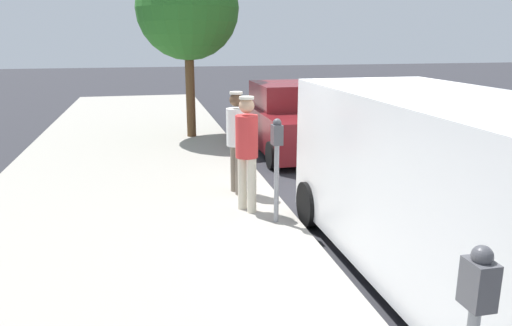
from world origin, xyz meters
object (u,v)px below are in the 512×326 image
object	(u,v)px
parking_meter_near	(277,153)
parking_meter_far	(473,325)
street_tree	(188,9)
parked_van	(455,189)
pedestrian_in_red	(247,146)
pedestrian_in_white	(237,136)
parked_sedan_behind	(290,120)

from	to	relation	value
parking_meter_near	parking_meter_far	distance (m)	4.34
street_tree	parking_meter_near	bearing A→B (deg)	95.32
street_tree	parked_van	bearing A→B (deg)	103.88
pedestrian_in_red	parked_van	bearing A→B (deg)	125.77
parking_meter_near	pedestrian_in_white	xyz separation A→B (m)	(0.31, -1.47, -0.03)
parked_van	parked_sedan_behind	bearing A→B (deg)	-91.61
pedestrian_in_red	parked_sedan_behind	world-z (taller)	pedestrian_in_red
pedestrian_in_white	street_tree	size ratio (longest dim) A/B	0.38
parking_meter_far	parked_van	xyz separation A→B (m)	(-1.50, -2.37, -0.03)
parking_meter_near	street_tree	world-z (taller)	street_tree
pedestrian_in_red	parked_sedan_behind	bearing A→B (deg)	-114.06
pedestrian_in_white	pedestrian_in_red	world-z (taller)	pedestrian_in_red
pedestrian_in_white	parked_van	size ratio (longest dim) A/B	0.33
pedestrian_in_red	pedestrian_in_white	bearing A→B (deg)	-90.58
parking_meter_near	pedestrian_in_white	world-z (taller)	pedestrian_in_white
parked_sedan_behind	street_tree	world-z (taller)	street_tree
pedestrian_in_red	street_tree	distance (m)	6.45
parked_van	street_tree	distance (m)	9.10
pedestrian_in_white	street_tree	xyz separation A→B (m)	(0.31, -5.12, 2.30)
pedestrian_in_red	parking_meter_near	bearing A→B (deg)	119.51
parking_meter_far	pedestrian_in_red	size ratio (longest dim) A/B	0.86
parked_van	parked_sedan_behind	xyz separation A→B (m)	(-0.20, -7.04, -0.41)
parking_meter_near	street_tree	bearing A→B (deg)	-84.68
pedestrian_in_red	street_tree	world-z (taller)	street_tree
parked_van	street_tree	world-z (taller)	street_tree
parked_van	parking_meter_far	bearing A→B (deg)	57.71
parked_van	street_tree	bearing A→B (deg)	-76.12
parking_meter_near	pedestrian_in_white	bearing A→B (deg)	-78.13
parking_meter_near	pedestrian_in_red	xyz separation A→B (m)	(0.32, -0.56, -0.01)
parking_meter_far	street_tree	bearing A→B (deg)	-86.79
parked_van	street_tree	xyz separation A→B (m)	(2.11, -8.55, 2.30)
parking_meter_far	parked_sedan_behind	distance (m)	9.57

